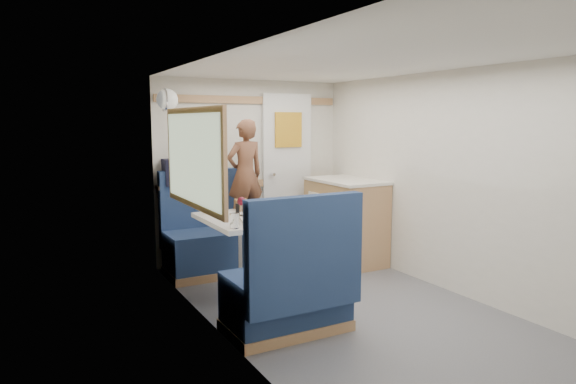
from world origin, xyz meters
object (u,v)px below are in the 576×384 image
cheese_block (273,219)px  tumbler_mid (211,208)px  dinette_table (242,235)px  orange_fruit (261,214)px  tray (259,221)px  bread_loaf (243,205)px  wine_glass (241,202)px  beer_glass (261,212)px  dome_light (167,100)px  person (245,174)px  pepper_grinder (238,209)px  tumbler_left (235,221)px  bench_far (209,244)px  duffel_bag (190,171)px  bench_near (290,294)px  galley_counter (345,220)px

cheese_block → tumbler_mid: tumbler_mid is taller
dinette_table → orange_fruit: (0.09, -0.18, 0.21)m
tray → bread_loaf: size_ratio=1.66×
tray → tumbler_mid: tumbler_mid is taller
wine_glass → tumbler_mid: bearing=129.1°
beer_glass → dome_light: bearing=120.4°
person → pepper_grinder: (-0.34, -0.61, -0.24)m
tumbler_left → bench_far: bearing=79.7°
duffel_bag → bread_loaf: duffel_bag is taller
orange_fruit → wine_glass: 0.29m
orange_fruit → tumbler_left: size_ratio=0.62×
dinette_table → orange_fruit: bearing=-62.6°
cheese_block → tumbler_mid: (-0.29, 0.67, 0.02)m
beer_glass → wine_glass: bearing=126.0°
beer_glass → pepper_grinder: size_ratio=1.03×
tumbler_mid → dome_light: bearing=113.6°
dinette_table → dome_light: size_ratio=4.60×
cheese_block → beer_glass: size_ratio=0.99×
bread_loaf → cheese_block: bearing=-93.1°
person → orange_fruit: (-0.27, -0.95, -0.23)m
tumbler_left → tumbler_mid: size_ratio=1.12×
person → cheese_block: person is taller
bench_near → beer_glass: 0.94m
dinette_table → pepper_grinder: 0.26m
tray → beer_glass: beer_glass is taller
dinette_table → bench_far: bench_far is taller
dome_light → wine_glass: bearing=-60.8°
bench_far → wine_glass: bench_far is taller
bench_near → person: 1.82m
tumbler_left → tray: bearing=26.9°
dome_light → pepper_grinder: dome_light is taller
bench_near → cheese_block: size_ratio=10.32×
duffel_bag → orange_fruit: (0.19, -1.30, -0.26)m
pepper_grinder → duffel_bag: bearing=97.2°
wine_glass → bread_loaf: wine_glass is taller
orange_fruit → cheese_block: size_ratio=0.73×
tumbler_mid → pepper_grinder: bearing=-43.3°
bench_far → duffel_bag: bearing=111.1°
galley_counter → duffel_bag: duffel_bag is taller
bread_loaf → pepper_grinder: bearing=-123.3°
bench_far → tumbler_mid: bearing=-107.2°
dinette_table → galley_counter: galley_counter is taller
bench_far → tumbler_left: bench_far is taller
galley_counter → wine_glass: size_ratio=5.48×
tray → cheese_block: (0.08, -0.10, 0.03)m
tray → pepper_grinder: (-0.02, 0.39, 0.04)m
orange_fruit → dinette_table: bearing=117.4°
cheese_block → pepper_grinder: bearing=102.1°
cheese_block → tumbler_left: 0.36m
pepper_grinder → galley_counter: bearing=15.2°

